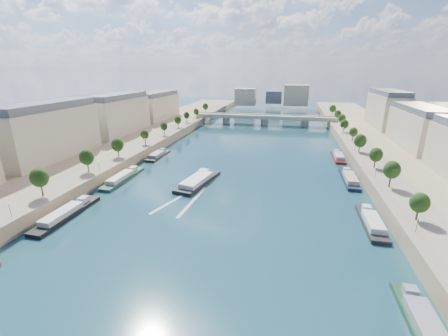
% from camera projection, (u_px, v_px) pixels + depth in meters
% --- Properties ---
extents(ground, '(700.00, 700.00, 0.00)m').
position_uv_depth(ground, '(242.00, 168.00, 137.56)').
color(ground, '#0C2737').
rests_on(ground, ground).
extents(quay_left, '(44.00, 520.00, 5.00)m').
position_uv_depth(quay_left, '(102.00, 154.00, 151.51)').
color(quay_left, '#9E8460').
rests_on(quay_left, ground).
extents(quay_right, '(44.00, 520.00, 5.00)m').
position_uv_depth(quay_right, '(416.00, 175.00, 122.05)').
color(quay_right, '#9E8460').
rests_on(quay_right, ground).
extents(pave_left, '(14.00, 520.00, 0.10)m').
position_uv_depth(pave_left, '(128.00, 151.00, 147.64)').
color(pave_left, gray).
rests_on(pave_left, quay_left).
extents(pave_right, '(14.00, 520.00, 0.10)m').
position_uv_depth(pave_right, '(377.00, 166.00, 124.31)').
color(pave_right, gray).
rests_on(pave_right, quay_right).
extents(trees_left, '(4.80, 268.80, 8.26)m').
position_uv_depth(trees_left, '(133.00, 139.00, 147.37)').
color(trees_left, '#382B1E').
rests_on(trees_left, ground).
extents(trees_right, '(4.80, 268.80, 8.26)m').
position_uv_depth(trees_right, '(369.00, 148.00, 132.28)').
color(trees_right, '#382B1E').
rests_on(trees_right, ground).
extents(lamps_left, '(0.36, 200.36, 4.28)m').
position_uv_depth(lamps_left, '(125.00, 151.00, 136.59)').
color(lamps_left, black).
rests_on(lamps_left, ground).
extents(lamps_right, '(0.36, 200.36, 4.28)m').
position_uv_depth(lamps_right, '(364.00, 156.00, 129.01)').
color(lamps_right, black).
rests_on(lamps_right, ground).
extents(buildings_left, '(16.00, 226.00, 23.20)m').
position_uv_depth(buildings_left, '(90.00, 122.00, 160.90)').
color(buildings_left, '#B9A88E').
rests_on(buildings_left, ground).
extents(buildings_right, '(16.00, 226.00, 23.20)m').
position_uv_depth(buildings_right, '(446.00, 136.00, 126.12)').
color(buildings_right, '#B9A88E').
rests_on(buildings_right, ground).
extents(skyline, '(79.00, 42.00, 22.00)m').
position_uv_depth(skyline, '(276.00, 96.00, 335.76)').
color(skyline, '#B9A88E').
rests_on(skyline, ground).
extents(bridge, '(112.00, 12.00, 8.15)m').
position_uv_depth(bridge, '(265.00, 119.00, 243.45)').
color(bridge, '#C1B79E').
rests_on(bridge, ground).
extents(tour_barge, '(12.39, 27.90, 3.73)m').
position_uv_depth(tour_barge, '(198.00, 181.00, 119.32)').
color(tour_barge, black).
rests_on(tour_barge, ground).
extents(wake, '(12.18, 26.03, 0.04)m').
position_uv_depth(wake, '(184.00, 200.00, 104.23)').
color(wake, silver).
rests_on(wake, ground).
extents(moored_barges_left, '(5.00, 151.87, 3.60)m').
position_uv_depth(moored_barges_left, '(66.00, 214.00, 92.47)').
color(moored_barges_left, '#171732').
rests_on(moored_barges_left, ground).
extents(moored_barges_right, '(5.00, 160.27, 3.60)m').
position_uv_depth(moored_barges_right, '(371.00, 222.00, 87.77)').
color(moored_barges_right, black).
rests_on(moored_barges_right, ground).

